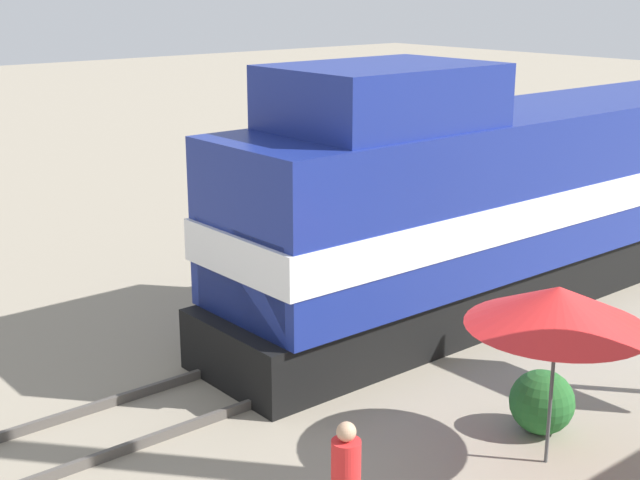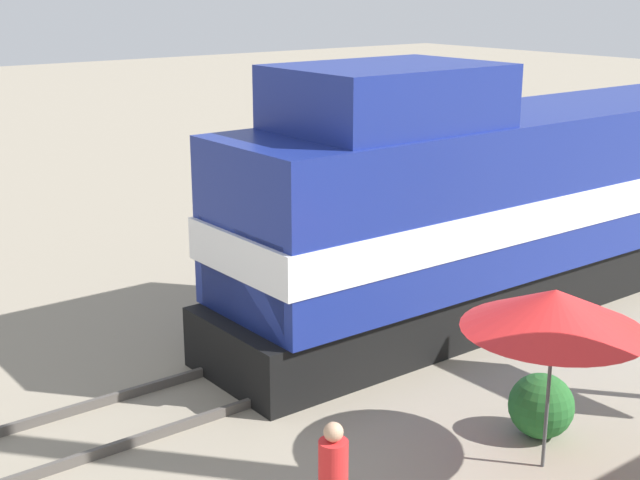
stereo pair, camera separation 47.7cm
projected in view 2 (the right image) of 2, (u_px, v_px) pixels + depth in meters
ground_plane at (353, 351)px, 15.81m from camera, size 120.00×120.00×0.00m
rail_near at (328, 335)px, 16.34m from camera, size 0.08×30.40×0.15m
rail_far at (380, 360)px, 15.25m from camera, size 0.08×30.40×0.15m
locomotive at (551, 194)px, 18.31m from camera, size 2.85×16.85×4.98m
vendor_umbrella at (555, 310)px, 11.41m from camera, size 2.41×2.41×2.53m
shrub_cluster at (541, 406)px, 12.73m from camera, size 0.94×0.94×0.94m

